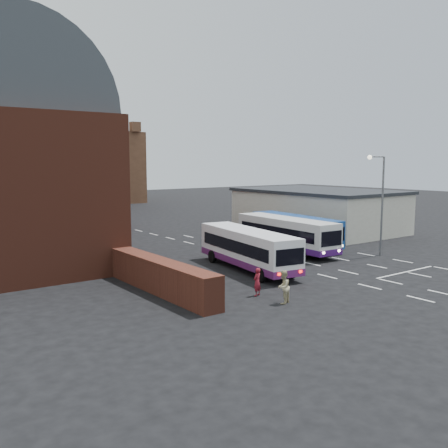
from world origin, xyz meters
TOP-DOWN VIEW (x-y plane):
  - ground at (0.00, 0.00)m, footprint 180.00×180.00m
  - forecourt_wall at (-10.20, 2.00)m, footprint 1.20×10.00m
  - cream_building at (15.00, 14.00)m, footprint 10.40×16.40m
  - brick_terrace at (-6.00, 46.00)m, footprint 22.00×10.00m
  - castle_keep at (6.00, 66.00)m, footprint 22.00×22.00m
  - bus_white_outbound at (-2.70, 3.74)m, footprint 3.69×9.87m
  - bus_white_inbound at (3.83, 6.95)m, footprint 2.91×9.97m
  - bus_blue at (6.00, 8.15)m, footprint 3.22×9.72m
  - bus_red_double at (-1.66, 31.22)m, footprint 2.67×10.16m
  - street_lamp at (8.34, 1.62)m, footprint 1.50×0.58m
  - pedestrian_red at (-6.42, -1.62)m, footprint 0.63×0.51m
  - pedestrian_beige at (-6.31, -3.51)m, footprint 1.03×0.94m

SIDE VIEW (x-z plane):
  - ground at x=0.00m, z-range 0.00..0.00m
  - pedestrian_red at x=-6.42m, z-range 0.00..1.51m
  - pedestrian_beige at x=-6.31m, z-range 0.00..1.71m
  - forecourt_wall at x=-10.20m, z-range 0.00..1.80m
  - bus_blue at x=6.00m, z-range 0.24..2.84m
  - bus_white_outbound at x=-2.70m, z-range 0.24..2.87m
  - bus_white_inbound at x=3.83m, z-range 0.24..2.93m
  - bus_red_double at x=-1.66m, z-range 0.13..4.18m
  - cream_building at x=15.00m, z-range 0.03..4.28m
  - street_lamp at x=8.34m, z-range 0.78..8.37m
  - brick_terrace at x=-6.00m, z-range 0.00..11.00m
  - castle_keep at x=6.00m, z-range 0.00..12.00m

